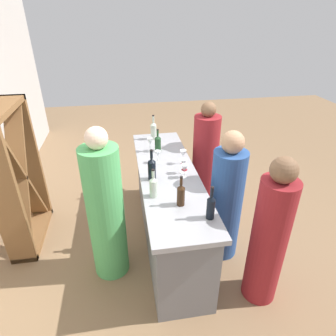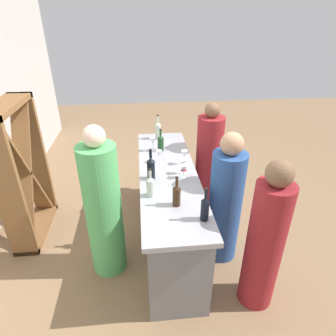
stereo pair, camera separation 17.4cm
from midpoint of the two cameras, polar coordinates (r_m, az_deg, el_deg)
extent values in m
plane|color=#846647|center=(3.69, -1.39, -13.47)|extent=(12.00, 12.00, 0.00)
cube|color=slate|center=(3.41, -1.48, -7.99)|extent=(2.20, 0.54, 0.88)
cube|color=#99999E|center=(3.16, -1.58, -1.22)|extent=(2.28, 0.62, 0.05)
cube|color=brown|center=(3.33, -30.74, -5.57)|extent=(0.06, 0.28, 1.65)
cube|color=brown|center=(4.05, -27.01, 1.25)|extent=(0.06, 0.28, 1.65)
cube|color=brown|center=(4.10, -26.08, -11.49)|extent=(0.93, 0.28, 0.06)
cube|color=brown|center=(3.68, -28.69, -1.83)|extent=(0.84, 0.20, 1.55)
cube|color=brown|center=(3.68, -28.69, -1.83)|extent=(0.84, 0.20, 1.55)
cylinder|color=black|center=(2.44, 6.37, -8.08)|extent=(0.07, 0.07, 0.19)
cone|color=black|center=(2.38, 6.51, -5.95)|extent=(0.07, 0.07, 0.04)
cylinder|color=black|center=(2.35, 6.59, -4.80)|extent=(0.02, 0.02, 0.08)
cylinder|color=black|center=(2.32, 6.65, -3.88)|extent=(0.03, 0.03, 0.01)
cylinder|color=#331E0F|center=(2.59, 0.61, -5.70)|extent=(0.07, 0.07, 0.18)
cone|color=#331E0F|center=(2.53, 0.62, -3.74)|extent=(0.07, 0.07, 0.03)
cylinder|color=#331E0F|center=(2.50, 0.63, -2.70)|extent=(0.03, 0.03, 0.07)
cylinder|color=black|center=(2.48, 0.64, -1.86)|extent=(0.03, 0.03, 0.01)
cylinder|color=#B7C6B2|center=(2.71, -4.72, -4.09)|extent=(0.08, 0.08, 0.17)
cone|color=#B7C6B2|center=(2.66, -4.81, -2.22)|extent=(0.08, 0.08, 0.03)
cylinder|color=#B7C6B2|center=(2.63, -4.85, -1.22)|extent=(0.03, 0.03, 0.07)
cylinder|color=black|center=(2.61, -4.89, -0.42)|extent=(0.03, 0.03, 0.01)
cylinder|color=black|center=(2.98, -4.88, -0.55)|extent=(0.08, 0.08, 0.20)
cone|color=black|center=(2.92, -4.98, 1.52)|extent=(0.08, 0.08, 0.04)
cylinder|color=black|center=(2.89, -5.03, 2.61)|extent=(0.03, 0.03, 0.08)
cylinder|color=black|center=(2.87, -5.07, 3.48)|extent=(0.03, 0.03, 0.01)
cylinder|color=#193D1E|center=(3.60, -3.41, 4.62)|extent=(0.08, 0.08, 0.17)
cone|color=#193D1E|center=(3.56, -3.46, 6.12)|extent=(0.08, 0.08, 0.03)
cylinder|color=#193D1E|center=(3.54, -3.48, 6.90)|extent=(0.03, 0.03, 0.07)
cylinder|color=black|center=(3.53, -3.50, 7.53)|extent=(0.03, 0.03, 0.01)
cylinder|color=#B7C6B2|center=(3.96, -4.14, 7.10)|extent=(0.08, 0.08, 0.20)
cone|color=#B7C6B2|center=(3.91, -4.20, 8.74)|extent=(0.08, 0.08, 0.04)
cylinder|color=#B7C6B2|center=(3.89, -4.23, 9.60)|extent=(0.03, 0.03, 0.08)
cylinder|color=black|center=(3.88, -4.26, 10.27)|extent=(0.03, 0.03, 0.01)
cylinder|color=white|center=(3.33, 1.45, 0.93)|extent=(0.06, 0.06, 0.00)
cylinder|color=white|center=(3.31, 1.46, 1.58)|extent=(0.01, 0.01, 0.08)
cone|color=white|center=(3.27, 1.48, 2.85)|extent=(0.07, 0.07, 0.08)
cylinder|color=white|center=(3.13, 1.42, -0.97)|extent=(0.07, 0.07, 0.00)
cylinder|color=white|center=(3.11, 1.43, -0.29)|extent=(0.01, 0.01, 0.08)
cone|color=white|center=(3.07, 1.45, 1.02)|extent=(0.07, 0.07, 0.08)
cone|color=maroon|center=(3.08, 1.44, 0.60)|extent=(0.06, 0.06, 0.03)
cylinder|color=white|center=(3.05, 1.58, -1.83)|extent=(0.06, 0.06, 0.00)
cylinder|color=white|center=(3.03, 1.59, -1.28)|extent=(0.01, 0.01, 0.06)
cone|color=white|center=(3.00, 1.61, -0.06)|extent=(0.08, 0.08, 0.08)
cone|color=maroon|center=(3.01, 1.60, -0.56)|extent=(0.06, 0.06, 0.02)
cylinder|color=white|center=(3.35, -3.51, 1.12)|extent=(0.06, 0.06, 0.00)
cylinder|color=white|center=(3.34, -3.53, 1.66)|extent=(0.01, 0.01, 0.07)
cone|color=white|center=(3.30, -3.56, 2.78)|extent=(0.07, 0.07, 0.08)
cylinder|color=white|center=(3.63, -4.91, 3.35)|extent=(0.07, 0.07, 0.00)
cylinder|color=white|center=(3.62, -4.94, 3.98)|extent=(0.01, 0.01, 0.08)
cone|color=white|center=(3.58, -5.00, 5.24)|extent=(0.08, 0.08, 0.09)
cylinder|color=maroon|center=(3.89, 6.02, 0.75)|extent=(0.36, 0.36, 1.33)
sphere|color=brown|center=(3.60, 6.63, 11.41)|extent=(0.19, 0.19, 0.19)
cylinder|color=#284C8C|center=(3.17, 9.72, -7.34)|extent=(0.35, 0.35, 1.27)
sphere|color=tan|center=(2.80, 10.95, 5.00)|extent=(0.23, 0.23, 0.23)
cylinder|color=maroon|center=(2.78, 17.41, -14.00)|extent=(0.38, 0.38, 1.30)
sphere|color=brown|center=(2.36, 20.01, -0.42)|extent=(0.22, 0.22, 0.22)
cylinder|color=#4CA559|center=(2.94, -13.82, -9.00)|extent=(0.41, 0.41, 1.44)
sphere|color=beige|center=(2.54, -15.92, 5.68)|extent=(0.20, 0.20, 0.20)
camera|label=1|loc=(0.09, -91.60, -0.87)|focal=30.86mm
camera|label=2|loc=(0.09, 88.40, 0.87)|focal=30.86mm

